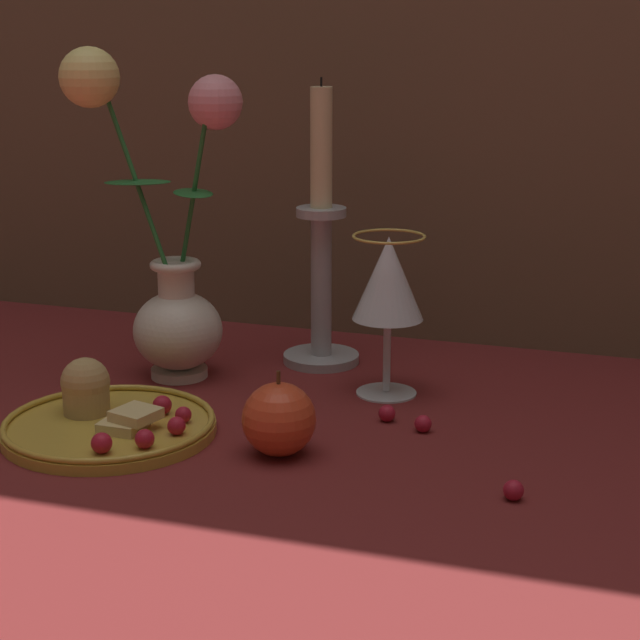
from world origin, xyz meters
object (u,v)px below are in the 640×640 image
at_px(plate_with_pastries, 107,418).
at_px(wine_glass, 388,284).
at_px(candlestick, 321,260).
at_px(vase, 167,253).
at_px(apple_beside_vase, 279,419).

xyz_separation_m(plate_with_pastries, wine_glass, (0.22, 0.19, 0.10)).
height_order(plate_with_pastries, wine_glass, wine_glass).
bearing_deg(candlestick, vase, -144.62).
relative_size(vase, apple_beside_vase, 4.46).
bearing_deg(candlestick, wine_glass, -39.62).
height_order(wine_glass, candlestick, candlestick).
distance_m(vase, plate_with_pastries, 0.21).
height_order(plate_with_pastries, apple_beside_vase, apple_beside_vase).
relative_size(plate_with_pastries, candlestick, 0.63).
xyz_separation_m(vase, plate_with_pastries, (0.02, -0.17, -0.12)).
bearing_deg(wine_glass, plate_with_pastries, -139.75).
relative_size(plate_with_pastries, wine_glass, 1.19).
distance_m(plate_with_pastries, wine_glass, 0.31).
bearing_deg(apple_beside_vase, plate_with_pastries, -179.86).
bearing_deg(candlestick, apple_beside_vase, -79.68).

